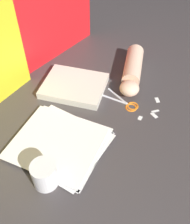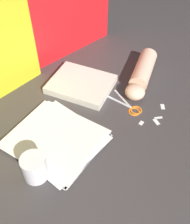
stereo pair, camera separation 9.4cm
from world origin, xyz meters
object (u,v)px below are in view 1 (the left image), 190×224
at_px(book_closed, 74,86).
at_px(hand_forearm, 132,70).
at_px(scissors, 125,103).
at_px(paper_stack, 60,143).
at_px(mug, 44,175).

bearing_deg(book_closed, hand_forearm, -43.91).
distance_m(book_closed, scissors, 0.23).
height_order(book_closed, hand_forearm, hand_forearm).
bearing_deg(book_closed, scissors, -84.08).
bearing_deg(paper_stack, scissors, -21.16).
height_order(scissors, hand_forearm, hand_forearm).
bearing_deg(paper_stack, hand_forearm, -8.62).
height_order(scissors, mug, mug).
relative_size(book_closed, scissors, 1.71).
distance_m(scissors, mug, 0.45).
height_order(book_closed, scissors, book_closed).
distance_m(paper_stack, mug, 0.15).
height_order(hand_forearm, mug, mug).
bearing_deg(hand_forearm, scissors, -164.79).
distance_m(scissors, hand_forearm, 0.18).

